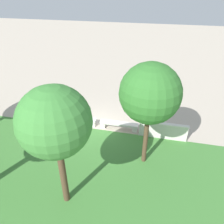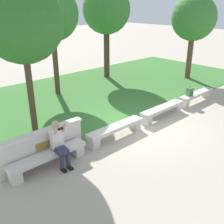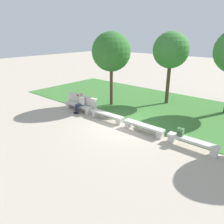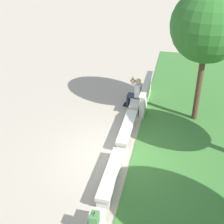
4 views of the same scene
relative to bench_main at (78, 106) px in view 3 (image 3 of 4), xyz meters
The scene contains 11 objects.
ground_plane 3.91m from the bench_main, ahead, with size 80.00×80.00×0.00m, color #B2A593.
grass_strip 5.87m from the bench_main, 48.36° to the left, with size 22.10×8.00×0.03m, color #3D7533.
bench_main is the anchor object (origin of this frame).
bench_near 2.60m from the bench_main, ahead, with size 2.31×0.40×0.45m.
bench_mid 5.19m from the bench_main, ahead, with size 2.31×0.40×0.45m.
bench_far 7.79m from the bench_main, ahead, with size 2.31×0.40×0.45m.
backrest_wall_with_plaque 0.40m from the bench_main, 90.00° to the left, with size 2.72×0.24×1.01m.
person_photographer 0.54m from the bench_main, 13.35° to the right, with size 0.50×0.75×1.32m.
backpack 7.19m from the bench_main, ahead, with size 0.28×0.24×0.43m.
tree_left_background 7.42m from the bench_main, 55.83° to the left, with size 2.49×2.49×5.08m.
tree_far_back 4.28m from the bench_main, 70.97° to the left, with size 2.63×2.63×5.07m.
Camera 3 is at (6.90, -8.99, 4.96)m, focal length 35.00 mm.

